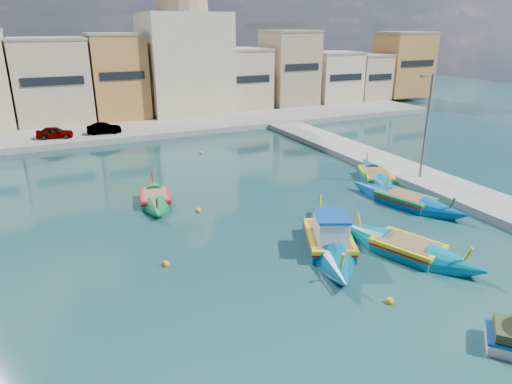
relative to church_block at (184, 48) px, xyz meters
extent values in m
plane|color=#123136|center=(-10.00, -40.00, -8.41)|extent=(160.00, 160.00, 0.00)
cube|color=gray|center=(8.00, -40.00, -8.16)|extent=(4.00, 70.00, 0.50)
cube|color=gray|center=(-10.00, -8.00, -8.11)|extent=(80.00, 8.00, 0.60)
cube|color=tan|center=(-15.74, -0.28, -3.31)|extent=(7.88, 7.44, 8.99)
cube|color=gray|center=(-15.74, -0.28, 1.33)|extent=(8.04, 7.59, 0.30)
cube|color=black|center=(-15.74, -4.05, -2.86)|extent=(6.30, 0.10, 0.90)
cube|color=#C3803D|center=(-8.46, -0.93, -3.09)|extent=(6.17, 6.13, 9.43)
cube|color=gray|center=(-8.46, -0.93, 1.77)|extent=(6.29, 6.26, 0.30)
cube|color=black|center=(-8.46, -4.05, -2.62)|extent=(4.93, 0.10, 0.90)
cube|color=tan|center=(-0.95, -0.15, -4.78)|extent=(7.31, 7.69, 6.05)
cube|color=gray|center=(-0.95, -0.15, -1.60)|extent=(7.46, 7.85, 0.30)
cube|color=black|center=(-0.95, -4.05, -4.48)|extent=(5.85, 0.10, 0.90)
cube|color=tan|center=(7.02, -0.35, -4.10)|extent=(7.54, 7.30, 7.41)
cube|color=gray|center=(7.02, -0.35, -0.25)|extent=(7.69, 7.45, 0.30)
cube|color=black|center=(7.02, -4.05, -3.73)|extent=(6.03, 0.10, 0.90)
cube|color=tan|center=(14.93, -0.51, -2.99)|extent=(6.36, 6.97, 9.63)
cube|color=gray|center=(14.93, -0.51, 1.98)|extent=(6.48, 7.11, 0.30)
cube|color=black|center=(14.93, -4.05, -2.51)|extent=(5.09, 0.10, 0.90)
cube|color=beige|center=(22.15, -0.65, -4.48)|extent=(6.63, 6.70, 6.65)
cube|color=gray|center=(22.15, -0.65, -1.01)|extent=(6.76, 6.83, 0.30)
cube|color=black|center=(22.15, -4.05, -4.15)|extent=(5.30, 0.10, 0.90)
cube|color=tan|center=(28.26, -0.25, -4.71)|extent=(5.08, 7.51, 6.20)
cube|color=gray|center=(28.26, -0.25, -1.45)|extent=(5.18, 7.66, 0.30)
cube|color=black|center=(28.26, -4.05, -4.40)|extent=(4.06, 0.10, 0.90)
cube|color=#C3803D|center=(35.15, -1.00, -3.14)|extent=(7.79, 6.00, 9.33)
cube|color=gray|center=(35.15, -1.00, 1.67)|extent=(7.95, 6.12, 0.30)
cube|color=black|center=(35.15, -4.05, -2.68)|extent=(6.23, 0.10, 0.90)
cube|color=beige|center=(0.00, 0.00, -1.81)|extent=(10.00, 10.00, 12.00)
cylinder|color=#9E8466|center=(0.00, 0.00, 5.39)|extent=(6.40, 6.40, 2.40)
cylinder|color=#595B60|center=(7.50, -34.00, -4.41)|extent=(0.16, 0.16, 8.00)
cylinder|color=#595B60|center=(7.10, -34.00, -0.51)|extent=(1.00, 0.10, 0.10)
cube|color=#595B60|center=(6.60, -34.00, -0.56)|extent=(0.35, 0.15, 0.18)
imported|color=#4C1919|center=(-16.42, -9.50, -7.23)|extent=(3.62, 2.01, 1.16)
imported|color=#4C1919|center=(-11.72, -9.50, -7.25)|extent=(3.49, 1.49, 1.12)
cube|color=#005E9A|center=(-4.50, -39.90, -8.19)|extent=(3.63, 4.46, 1.09)
cone|color=#005E9A|center=(-3.14, -36.97, -8.13)|extent=(3.49, 4.17, 2.80)
cone|color=#005E9A|center=(-5.86, -42.83, -8.13)|extent=(3.49, 4.17, 2.80)
cube|color=yellow|center=(-4.50, -39.90, -7.73)|extent=(3.80, 4.69, 0.20)
cube|color=red|center=(-4.50, -39.90, -7.93)|extent=(3.76, 4.57, 0.11)
cube|color=olive|center=(-4.50, -39.90, -7.64)|extent=(3.18, 4.00, 0.07)
cylinder|color=yellow|center=(-3.01, -36.68, -7.42)|extent=(0.36, 0.53, 1.19)
cylinder|color=yellow|center=(-6.00, -43.12, -7.42)|extent=(0.36, 0.53, 1.19)
cube|color=white|center=(-4.74, -40.41, -7.04)|extent=(2.23, 2.45, 1.20)
cube|color=#0F47A5|center=(-4.74, -40.41, -6.38)|extent=(2.36, 2.61, 0.13)
cube|color=#006B9D|center=(5.00, -32.07, -8.21)|extent=(3.14, 3.76, 0.98)
cone|color=#006B9D|center=(6.12, -29.63, -8.16)|extent=(3.04, 3.55, 2.47)
cone|color=#006B9D|center=(3.88, -34.51, -8.16)|extent=(3.04, 3.55, 2.47)
cube|color=yellow|center=(5.00, -32.07, -7.80)|extent=(3.28, 3.96, 0.18)
cube|color=#197F33|center=(5.00, -32.07, -7.98)|extent=(3.25, 3.86, 0.10)
cube|color=olive|center=(5.00, -32.07, -7.72)|extent=(2.75, 3.37, 0.06)
cylinder|color=yellow|center=(6.23, -29.39, -7.52)|extent=(0.32, 0.48, 1.07)
cylinder|color=yellow|center=(3.77, -34.75, -7.52)|extent=(0.32, 0.48, 1.07)
cube|color=#0B7838|center=(-11.31, -29.55, -8.23)|extent=(2.27, 3.02, 0.91)
cone|color=#0B7838|center=(-10.90, -27.31, -8.18)|extent=(2.24, 2.85, 2.24)
cone|color=#0B7838|center=(-11.71, -31.78, -8.18)|extent=(2.24, 2.85, 2.24)
cube|color=red|center=(-11.31, -29.55, -7.85)|extent=(2.37, 3.18, 0.16)
cube|color=red|center=(-11.31, -29.55, -8.01)|extent=(2.37, 3.08, 0.09)
cube|color=olive|center=(-11.31, -29.55, -7.77)|extent=(1.96, 2.72, 0.05)
cylinder|color=red|center=(-10.86, -27.09, -7.59)|extent=(0.20, 0.44, 0.99)
cylinder|color=red|center=(-11.75, -32.00, -7.59)|extent=(0.20, 0.44, 0.99)
cube|color=#005DA9|center=(3.44, -36.93, -8.21)|extent=(2.84, 3.80, 0.99)
cone|color=#005DA9|center=(2.67, -34.24, -8.16)|extent=(2.77, 3.55, 2.52)
cone|color=#005DA9|center=(4.21, -39.62, -8.16)|extent=(2.77, 3.55, 2.52)
cube|color=#18782F|center=(3.44, -36.93, -7.79)|extent=(2.97, 4.00, 0.18)
cube|color=red|center=(3.44, -36.93, -7.97)|extent=(2.95, 3.89, 0.10)
cube|color=olive|center=(3.44, -36.93, -7.71)|extent=(2.47, 3.42, 0.06)
cylinder|color=#18782F|center=(2.59, -33.97, -7.51)|extent=(0.26, 0.49, 1.08)
cylinder|color=#18782F|center=(4.28, -39.88, -7.51)|extent=(0.26, 0.49, 1.08)
cube|color=#00829E|center=(-1.34, -42.34, -8.20)|extent=(3.05, 3.71, 1.03)
cone|color=#00829E|center=(-2.26, -39.87, -8.15)|extent=(2.98, 3.51, 2.56)
cone|color=#00829E|center=(-0.42, -44.81, -8.15)|extent=(2.98, 3.51, 2.56)
cube|color=yellow|center=(-1.34, -42.34, -7.77)|extent=(3.19, 3.90, 0.19)
cube|color=red|center=(-1.34, -42.34, -7.95)|extent=(3.17, 3.80, 0.10)
cube|color=olive|center=(-1.34, -42.34, -7.68)|extent=(2.66, 3.33, 0.06)
cylinder|color=yellow|center=(-2.35, -39.63, -7.48)|extent=(0.31, 0.51, 1.13)
cylinder|color=yellow|center=(-0.33, -45.06, -7.48)|extent=(0.31, 0.51, 1.13)
sphere|color=orange|center=(-12.86, -38.18, -8.33)|extent=(0.36, 0.36, 0.36)
sphere|color=orange|center=(-9.23, -32.26, -8.33)|extent=(0.36, 0.36, 0.36)
sphere|color=orange|center=(-4.57, -19.18, -8.33)|extent=(0.36, 0.36, 0.36)
sphere|color=orange|center=(2.60, -36.89, -8.33)|extent=(0.36, 0.36, 0.36)
sphere|color=orange|center=(-5.10, -45.40, -8.33)|extent=(0.36, 0.36, 0.36)
camera|label=1|loc=(-17.31, -57.98, 2.70)|focal=32.00mm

